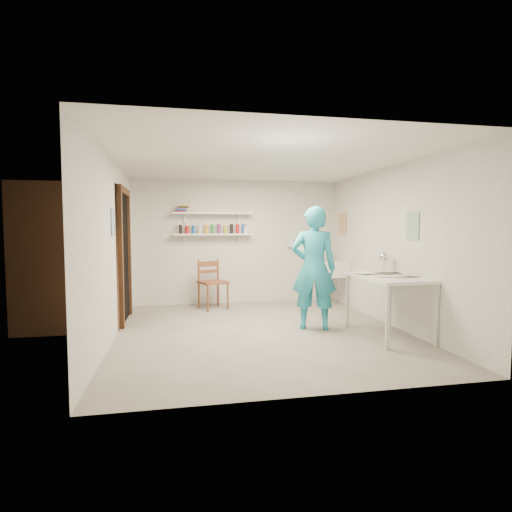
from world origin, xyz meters
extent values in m
cube|color=slate|center=(0.00, 0.00, -0.01)|extent=(4.00, 4.50, 0.02)
cube|color=silver|center=(0.00, 0.00, 2.41)|extent=(4.00, 4.50, 0.02)
cube|color=silver|center=(0.00, 2.26, 1.20)|extent=(4.00, 0.02, 2.40)
cube|color=silver|center=(0.00, -2.26, 1.20)|extent=(4.00, 0.02, 2.40)
cube|color=silver|center=(-2.01, 0.00, 1.20)|extent=(0.02, 4.50, 2.40)
cube|color=silver|center=(2.01, 0.00, 1.20)|extent=(0.02, 4.50, 2.40)
cube|color=black|center=(-1.99, 1.05, 1.00)|extent=(0.02, 0.90, 2.00)
cube|color=brown|center=(-2.70, 1.05, 1.05)|extent=(1.40, 1.50, 2.10)
cube|color=brown|center=(-1.97, 1.05, 2.05)|extent=(0.06, 1.05, 0.10)
cube|color=brown|center=(-1.97, 0.55, 1.00)|extent=(0.06, 0.10, 2.00)
cube|color=brown|center=(-1.97, 1.55, 1.00)|extent=(0.06, 0.10, 2.00)
cube|color=white|center=(-0.50, 2.13, 1.35)|extent=(1.50, 0.22, 0.03)
cube|color=white|center=(-0.50, 2.13, 1.75)|extent=(1.50, 0.22, 0.03)
cube|color=white|center=(1.35, 2.17, 1.12)|extent=(0.70, 0.14, 0.03)
cube|color=#334C7F|center=(-1.99, 0.05, 1.55)|extent=(0.01, 0.28, 0.36)
cube|color=#995933|center=(1.99, 1.80, 1.55)|extent=(0.01, 0.34, 0.42)
cube|color=#3F724C|center=(1.99, -0.55, 1.50)|extent=(0.01, 0.30, 0.38)
cube|color=white|center=(1.75, 1.70, 0.70)|extent=(0.48, 0.60, 0.30)
imported|color=#26A3C0|center=(0.77, 0.00, 0.89)|extent=(0.75, 0.61, 1.78)
cylinder|color=beige|center=(0.71, 0.21, 1.19)|extent=(0.32, 0.13, 0.32)
cube|color=brown|center=(-0.54, 1.72, 0.49)|extent=(0.59, 0.57, 0.98)
cube|color=silver|center=(1.64, -0.57, 0.41)|extent=(0.74, 1.24, 0.82)
sphere|color=silver|center=(1.84, -0.08, 1.04)|extent=(0.15, 0.15, 0.15)
cylinder|color=black|center=(-1.14, 2.13, 1.45)|extent=(0.06, 0.06, 0.17)
cylinder|color=red|center=(-1.01, 2.13, 1.45)|extent=(0.06, 0.06, 0.17)
cylinder|color=blue|center=(-0.88, 2.13, 1.45)|extent=(0.06, 0.06, 0.17)
cylinder|color=white|center=(-0.75, 2.13, 1.45)|extent=(0.06, 0.06, 0.17)
cylinder|color=orange|center=(-0.63, 2.13, 1.45)|extent=(0.06, 0.06, 0.17)
cylinder|color=#268C3F|center=(-0.50, 2.13, 1.45)|extent=(0.06, 0.06, 0.17)
cylinder|color=#8C268C|center=(-0.37, 2.13, 1.45)|extent=(0.06, 0.06, 0.17)
cylinder|color=gold|center=(-0.25, 2.13, 1.45)|extent=(0.06, 0.06, 0.17)
cylinder|color=black|center=(-0.12, 2.13, 1.45)|extent=(0.06, 0.06, 0.17)
cylinder|color=red|center=(0.01, 2.13, 1.45)|extent=(0.06, 0.06, 0.17)
cylinder|color=blue|center=(0.14, 2.13, 1.45)|extent=(0.06, 0.06, 0.17)
cube|color=red|center=(-1.10, 2.13, 1.78)|extent=(0.18, 0.14, 0.03)
cube|color=#1933A5|center=(-1.08, 2.13, 1.81)|extent=(0.18, 0.14, 0.03)
cube|color=orange|center=(-1.06, 2.13, 1.83)|extent=(0.18, 0.14, 0.03)
cube|color=black|center=(-1.04, 2.13, 1.86)|extent=(0.18, 0.14, 0.03)
cube|color=yellow|center=(-1.02, 2.13, 1.89)|extent=(0.18, 0.14, 0.03)
cylinder|color=silver|center=(1.14, 2.17, 1.18)|extent=(0.07, 0.07, 0.09)
cylinder|color=#335999|center=(1.28, 2.17, 1.18)|extent=(0.07, 0.07, 0.09)
cylinder|color=orange|center=(1.42, 2.17, 1.18)|extent=(0.07, 0.07, 0.09)
cylinder|color=#999999|center=(1.56, 2.17, 1.18)|extent=(0.07, 0.07, 0.09)
cube|color=silver|center=(1.64, -0.57, 0.83)|extent=(0.30, 0.22, 0.00)
cube|color=#4C4742|center=(1.64, -0.57, 0.83)|extent=(0.30, 0.22, 0.00)
cube|color=beige|center=(1.64, -0.57, 0.83)|extent=(0.30, 0.22, 0.00)
cube|color=#383330|center=(1.64, -0.57, 0.84)|extent=(0.30, 0.22, 0.00)
cube|color=silver|center=(1.64, -0.57, 0.84)|extent=(0.30, 0.22, 0.00)
cube|color=silver|center=(1.64, -0.57, 0.85)|extent=(0.30, 0.22, 0.00)
camera|label=1|loc=(-1.16, -5.48, 1.47)|focal=28.00mm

